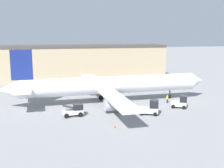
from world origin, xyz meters
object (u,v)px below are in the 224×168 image
object	(u,v)px
ground_crew_worker	(167,99)
belt_loader_truck	(74,110)
safety_cone_near	(115,126)
baggage_tug	(150,108)
pushback_tug	(181,102)
airplane	(107,86)

from	to	relation	value
ground_crew_worker	belt_loader_truck	size ratio (longest dim) A/B	0.47
safety_cone_near	baggage_tug	bearing A→B (deg)	35.21
pushback_tug	safety_cone_near	size ratio (longest dim) A/B	6.05
airplane	pushback_tug	distance (m)	14.32
airplane	pushback_tug	world-z (taller)	airplane
ground_crew_worker	baggage_tug	xyz separation A→B (m)	(-6.06, -6.74, 0.26)
airplane	belt_loader_truck	distance (m)	10.97
ground_crew_worker	belt_loader_truck	bearing A→B (deg)	-71.04
pushback_tug	ground_crew_worker	bearing A→B (deg)	133.86
ground_crew_worker	baggage_tug	bearing A→B (deg)	-37.42
baggage_tug	safety_cone_near	xyz separation A→B (m)	(-7.47, -5.27, -0.85)
ground_crew_worker	safety_cone_near	size ratio (longest dim) A/B	2.96
baggage_tug	belt_loader_truck	xyz separation A→B (m)	(-12.68, 1.92, -0.14)
pushback_tug	safety_cone_near	bearing A→B (deg)	-119.50
baggage_tug	ground_crew_worker	bearing A→B (deg)	70.78
baggage_tug	safety_cone_near	size ratio (longest dim) A/B	6.68
baggage_tug	pushback_tug	size ratio (longest dim) A/B	1.10
pushback_tug	safety_cone_near	world-z (taller)	pushback_tug
baggage_tug	pushback_tug	distance (m)	7.50
airplane	ground_crew_worker	xyz separation A→B (m)	(11.44, -2.99, -2.55)
airplane	baggage_tug	bearing A→B (deg)	-63.19
baggage_tug	safety_cone_near	world-z (taller)	baggage_tug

